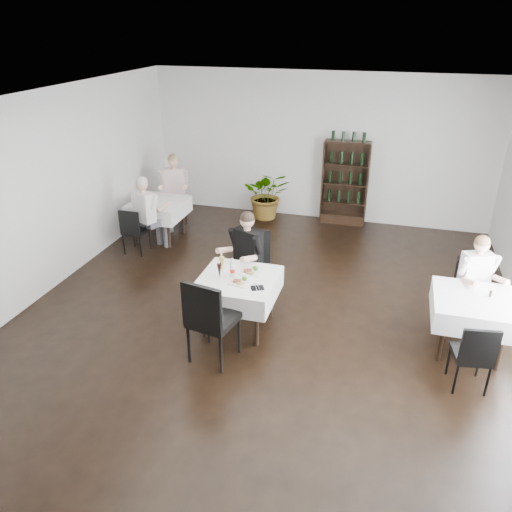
{
  "coord_description": "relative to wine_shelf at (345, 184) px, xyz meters",
  "views": [
    {
      "loc": [
        1.56,
        -5.59,
        3.94
      ],
      "look_at": [
        -0.11,
        0.2,
        1.03
      ],
      "focal_mm": 35.0,
      "sensor_mm": 36.0,
      "label": 1
    }
  ],
  "objects": [
    {
      "name": "main_chair_near",
      "position": [
        -1.0,
        -5.16,
        -0.19
      ],
      "size": [
        0.62,
        0.62,
        1.16
      ],
      "color": "black",
      "rests_on": "ground"
    },
    {
      "name": "room_shell",
      "position": [
        -0.6,
        -4.31,
        0.65
      ],
      "size": [
        9.0,
        9.0,
        9.0
      ],
      "color": "black",
      "rests_on": "ground"
    },
    {
      "name": "plate_far",
      "position": [
        -0.78,
        -4.13,
        -0.06
      ],
      "size": [
        0.29,
        0.29,
        0.08
      ],
      "color": "white",
      "rests_on": "main_table"
    },
    {
      "name": "coke_bottle",
      "position": [
        -0.98,
        -4.3,
        0.03
      ],
      "size": [
        0.07,
        0.07,
        0.27
      ],
      "color": "silver",
      "rests_on": "main_table"
    },
    {
      "name": "main_table",
      "position": [
        -0.9,
        -4.31,
        -0.23
      ],
      "size": [
        1.03,
        1.03,
        0.77
      ],
      "color": "black",
      "rests_on": "ground"
    },
    {
      "name": "left_table",
      "position": [
        -3.3,
        -1.81,
        -0.23
      ],
      "size": [
        0.98,
        0.98,
        0.77
      ],
      "color": "black",
      "rests_on": "ground"
    },
    {
      "name": "pepper_mill",
      "position": [
        2.28,
        -3.92,
        -0.03
      ],
      "size": [
        0.04,
        0.04,
        0.09
      ],
      "primitive_type": "cylinder",
      "rotation": [
        0.0,
        0.0,
        0.39
      ],
      "color": "black",
      "rests_on": "right_table"
    },
    {
      "name": "pilsner_dark",
      "position": [
        -1.13,
        -4.4,
        0.04
      ],
      "size": [
        0.06,
        0.06,
        0.27
      ],
      "color": "black",
      "rests_on": "main_table"
    },
    {
      "name": "right_table",
      "position": [
        2.1,
        -4.01,
        -0.23
      ],
      "size": [
        0.98,
        0.98,
        0.77
      ],
      "color": "black",
      "rests_on": "ground"
    },
    {
      "name": "right_chair_far",
      "position": [
        2.12,
        -3.37,
        -0.29
      ],
      "size": [
        0.52,
        0.53,
        0.97
      ],
      "color": "black",
      "rests_on": "ground"
    },
    {
      "name": "plate_near",
      "position": [
        -0.83,
        -4.44,
        -0.06
      ],
      "size": [
        0.28,
        0.28,
        0.08
      ],
      "color": "white",
      "rests_on": "main_table"
    },
    {
      "name": "right_chair_near",
      "position": [
        2.06,
        -4.83,
        -0.34
      ],
      "size": [
        0.47,
        0.47,
        0.89
      ],
      "color": "black",
      "rests_on": "ground"
    },
    {
      "name": "diner_left_far",
      "position": [
        -3.26,
        -1.14,
        0.02
      ],
      "size": [
        0.64,
        0.68,
        1.5
      ],
      "color": "#45454D",
      "rests_on": "ground"
    },
    {
      "name": "left_chair_far",
      "position": [
        -3.29,
        -1.11,
        -0.34
      ],
      "size": [
        0.41,
        0.41,
        0.88
      ],
      "color": "black",
      "rests_on": "ground"
    },
    {
      "name": "diner_left_near",
      "position": [
        -3.22,
        -2.36,
        -0.02
      ],
      "size": [
        0.63,
        0.67,
        1.43
      ],
      "color": "#45454D",
      "rests_on": "ground"
    },
    {
      "name": "potted_tree",
      "position": [
        -1.59,
        -0.17,
        -0.32
      ],
      "size": [
        1.11,
        1.02,
        1.05
      ],
      "primitive_type": "imported",
      "rotation": [
        0.0,
        0.0,
        0.24
      ],
      "color": "#2A541C",
      "rests_on": "ground"
    },
    {
      "name": "pilsner_lager",
      "position": [
        -1.15,
        -4.26,
        0.05
      ],
      "size": [
        0.07,
        0.07,
        0.31
      ],
      "color": "gold",
      "rests_on": "main_table"
    },
    {
      "name": "wine_shelf",
      "position": [
        0.0,
        0.0,
        0.0
      ],
      "size": [
        0.9,
        0.28,
        1.75
      ],
      "color": "black",
      "rests_on": "ground"
    },
    {
      "name": "diner_right_far",
      "position": [
        2.19,
        -3.45,
        -0.05
      ],
      "size": [
        0.61,
        0.64,
        1.37
      ],
      "color": "#45454D",
      "rests_on": "ground"
    },
    {
      "name": "left_chair_near",
      "position": [
        -3.45,
        -2.56,
        -0.36
      ],
      "size": [
        0.41,
        0.41,
        0.86
      ],
      "color": "black",
      "rests_on": "ground"
    },
    {
      "name": "napkin_cutlery",
      "position": [
        -0.57,
        -4.52,
        -0.07
      ],
      "size": [
        0.21,
        0.19,
        0.02
      ],
      "color": "black",
      "rests_on": "main_table"
    },
    {
      "name": "diner_main",
      "position": [
        -1.01,
        -3.66,
        -0.01
      ],
      "size": [
        0.64,
        0.68,
        1.45
      ],
      "color": "#45454D",
      "rests_on": "ground"
    },
    {
      "name": "main_chair_far",
      "position": [
        -0.88,
        -3.58,
        -0.22
      ],
      "size": [
        0.66,
        0.66,
        1.09
      ],
      "color": "black",
      "rests_on": "ground"
    }
  ]
}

